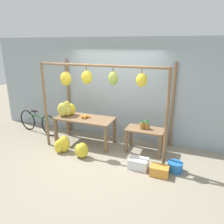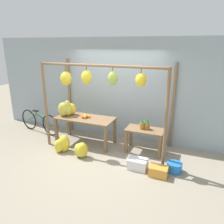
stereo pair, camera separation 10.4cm
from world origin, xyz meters
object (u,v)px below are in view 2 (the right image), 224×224
object	(u,v)px
banana_pile_on_table	(67,109)
parked_bicycle	(39,122)
fruit_crate_white	(138,164)
banana_pile_ground_left	(62,145)
banana_pile_ground_right	(81,150)
fruit_crate_purple	(158,171)
orange_pile	(86,116)
pineapple_cluster	(145,125)
blue_bucket	(174,167)

from	to	relation	value
banana_pile_on_table	parked_bicycle	world-z (taller)	banana_pile_on_table
fruit_crate_white	parked_bicycle	size ratio (longest dim) A/B	0.26
banana_pile_ground_left	fruit_crate_white	xyz separation A→B (m)	(1.99, -0.07, -0.07)
banana_pile_on_table	fruit_crate_white	distance (m)	2.47
banana_pile_ground_right	fruit_crate_purple	bearing A→B (deg)	-2.44
banana_pile_ground_left	banana_pile_ground_right	distance (m)	0.59
orange_pile	banana_pile_ground_left	bearing A→B (deg)	-117.25
banana_pile_on_table	pineapple_cluster	xyz separation A→B (m)	(2.14, 0.12, -0.18)
orange_pile	banana_pile_ground_left	world-z (taller)	orange_pile
banana_pile_ground_right	blue_bucket	distance (m)	2.18
fruit_crate_white	fruit_crate_purple	xyz separation A→B (m)	(0.47, -0.10, -0.01)
pineapple_cluster	fruit_crate_purple	bearing A→B (deg)	-59.68
pineapple_cluster	fruit_crate_purple	xyz separation A→B (m)	(0.55, -0.94, -0.62)
orange_pile	banana_pile_ground_right	size ratio (longest dim) A/B	0.54
pineapple_cluster	fruit_crate_white	bearing A→B (deg)	-84.83
pineapple_cluster	banana_pile_ground_left	xyz separation A→B (m)	(-1.92, -0.78, -0.55)
banana_pile_ground_right	fruit_crate_white	size ratio (longest dim) A/B	0.98
pineapple_cluster	parked_bicycle	world-z (taller)	pineapple_cluster
orange_pile	blue_bucket	size ratio (longest dim) A/B	0.69
fruit_crate_white	fruit_crate_purple	distance (m)	0.49
pineapple_cluster	blue_bucket	xyz separation A→B (m)	(0.84, -0.66, -0.63)
banana_pile_ground_left	banana_pile_ground_right	world-z (taller)	banana_pile_ground_left
orange_pile	fruit_crate_white	xyz separation A→B (m)	(1.66, -0.72, -0.66)
parked_bicycle	fruit_crate_purple	size ratio (longest dim) A/B	4.23
blue_bucket	banana_pile_ground_right	bearing A→B (deg)	-174.62
orange_pile	fruit_crate_purple	size ratio (longest dim) A/B	0.59
banana_pile_ground_left	parked_bicycle	world-z (taller)	parked_bicycle
orange_pile	blue_bucket	xyz separation A→B (m)	(2.42, -0.53, -0.68)
fruit_crate_white	parked_bicycle	world-z (taller)	parked_bicycle
banana_pile_on_table	banana_pile_ground_left	size ratio (longest dim) A/B	1.11
orange_pile	banana_pile_ground_left	size ratio (longest dim) A/B	0.46
parked_bicycle	fruit_crate_purple	bearing A→B (deg)	-14.01
fruit_crate_white	blue_bucket	distance (m)	0.78
orange_pile	pineapple_cluster	bearing A→B (deg)	4.46
fruit_crate_purple	parked_bicycle	bearing A→B (deg)	165.99
banana_pile_ground_left	pineapple_cluster	bearing A→B (deg)	22.05
pineapple_cluster	banana_pile_ground_left	size ratio (longest dim) A/B	0.59
banana_pile_ground_left	fruit_crate_purple	xyz separation A→B (m)	(2.47, -0.16, -0.08)
banana_pile_ground_left	blue_bucket	distance (m)	2.76
blue_bucket	banana_pile_ground_left	bearing A→B (deg)	-177.51
blue_bucket	pineapple_cluster	bearing A→B (deg)	141.89
fruit_crate_white	banana_pile_ground_left	bearing A→B (deg)	178.13
banana_pile_on_table	pineapple_cluster	size ratio (longest dim) A/B	1.89
pineapple_cluster	fruit_crate_white	size ratio (longest dim) A/B	0.68
pineapple_cluster	banana_pile_ground_right	size ratio (longest dim) A/B	0.69
banana_pile_on_table	blue_bucket	world-z (taller)	banana_pile_on_table
blue_bucket	fruit_crate_purple	bearing A→B (deg)	-135.24
banana_pile_ground_left	blue_bucket	world-z (taller)	banana_pile_ground_left
banana_pile_on_table	fruit_crate_purple	world-z (taller)	banana_pile_on_table
fruit_crate_white	fruit_crate_purple	world-z (taller)	fruit_crate_white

